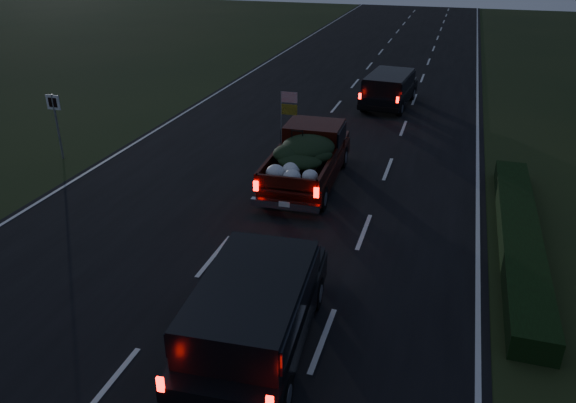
% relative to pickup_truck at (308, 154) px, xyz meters
% --- Properties ---
extents(ground, '(120.00, 120.00, 0.00)m').
position_rel_pickup_truck_xyz_m(ground, '(-1.10, -5.45, -1.05)').
color(ground, black).
rests_on(ground, ground).
extents(road_asphalt, '(14.00, 120.00, 0.02)m').
position_rel_pickup_truck_xyz_m(road_asphalt, '(-1.10, -5.45, -1.04)').
color(road_asphalt, black).
rests_on(road_asphalt, ground).
extents(hedge_row, '(1.00, 10.00, 0.60)m').
position_rel_pickup_truck_xyz_m(hedge_row, '(6.70, -2.45, -0.75)').
color(hedge_row, black).
rests_on(hedge_row, ground).
extents(route_sign, '(0.55, 0.08, 2.50)m').
position_rel_pickup_truck_xyz_m(route_sign, '(-9.60, -0.45, 0.61)').
color(route_sign, gray).
rests_on(route_sign, ground).
extents(pickup_truck, '(2.22, 5.42, 2.81)m').
position_rel_pickup_truck_xyz_m(pickup_truck, '(0.00, 0.00, 0.00)').
color(pickup_truck, '#350C07').
rests_on(pickup_truck, ground).
extents(lead_suv, '(2.36, 4.85, 1.35)m').
position_rel_pickup_truck_xyz_m(lead_suv, '(1.35, 10.40, -0.03)').
color(lead_suv, black).
rests_on(lead_suv, ground).
extents(rear_suv, '(2.55, 5.13, 1.44)m').
position_rel_pickup_truck_xyz_m(rear_suv, '(1.24, -8.67, 0.04)').
color(rear_suv, black).
rests_on(rear_suv, ground).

